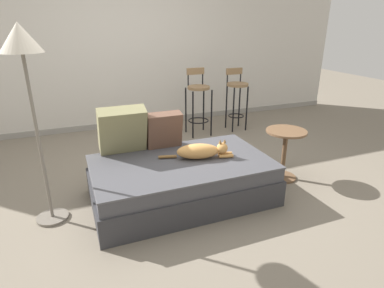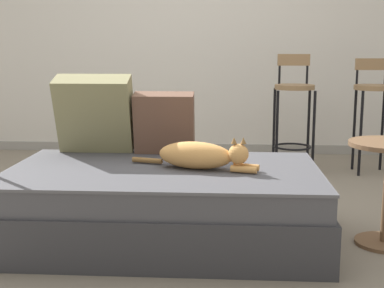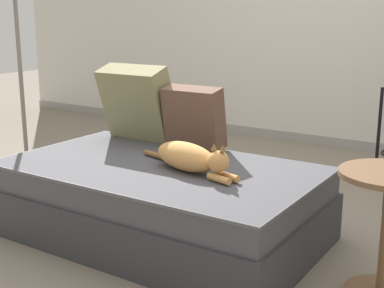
{
  "view_description": "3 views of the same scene",
  "coord_description": "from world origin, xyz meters",
  "px_view_note": "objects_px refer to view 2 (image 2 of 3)",
  "views": [
    {
      "loc": [
        -0.94,
        -3.1,
        1.7
      ],
      "look_at": [
        0.15,
        -0.3,
        0.53
      ],
      "focal_mm": 30.0,
      "sensor_mm": 36.0,
      "label": 1
    },
    {
      "loc": [
        0.36,
        -3.27,
        1.07
      ],
      "look_at": [
        0.15,
        -0.3,
        0.53
      ],
      "focal_mm": 50.0,
      "sensor_mm": 36.0,
      "label": 2
    },
    {
      "loc": [
        1.72,
        -2.66,
        1.22
      ],
      "look_at": [
        0.15,
        -0.3,
        0.53
      ],
      "focal_mm": 50.0,
      "sensor_mm": 36.0,
      "label": 3
    }
  ],
  "objects_px": {
    "cat": "(201,155)",
    "bar_stool_by_doorway": "(373,102)",
    "couch": "(164,203)",
    "throw_pillow_middle": "(164,123)",
    "throw_pillow_corner": "(95,114)",
    "bar_stool_near_window": "(294,105)"
  },
  "relations": [
    {
      "from": "couch",
      "to": "throw_pillow_corner",
      "type": "height_order",
      "value": "throw_pillow_corner"
    },
    {
      "from": "throw_pillow_corner",
      "to": "cat",
      "type": "height_order",
      "value": "throw_pillow_corner"
    },
    {
      "from": "bar_stool_by_doorway",
      "to": "cat",
      "type": "bearing_deg",
      "value": -127.54
    },
    {
      "from": "throw_pillow_corner",
      "to": "bar_stool_near_window",
      "type": "bearing_deg",
      "value": 44.55
    },
    {
      "from": "couch",
      "to": "throw_pillow_corner",
      "type": "relative_size",
      "value": 3.53
    },
    {
      "from": "cat",
      "to": "bar_stool_by_doorway",
      "type": "height_order",
      "value": "bar_stool_by_doorway"
    },
    {
      "from": "couch",
      "to": "cat",
      "type": "relative_size",
      "value": 2.42
    },
    {
      "from": "cat",
      "to": "bar_stool_by_doorway",
      "type": "relative_size",
      "value": 0.74
    },
    {
      "from": "couch",
      "to": "bar_stool_by_doorway",
      "type": "distance_m",
      "value": 2.42
    },
    {
      "from": "bar_stool_by_doorway",
      "to": "bar_stool_near_window",
      "type": "bearing_deg",
      "value": -179.94
    },
    {
      "from": "throw_pillow_corner",
      "to": "bar_stool_near_window",
      "type": "relative_size",
      "value": 0.49
    },
    {
      "from": "couch",
      "to": "bar_stool_near_window",
      "type": "relative_size",
      "value": 1.72
    },
    {
      "from": "couch",
      "to": "bar_stool_near_window",
      "type": "height_order",
      "value": "bar_stool_near_window"
    },
    {
      "from": "throw_pillow_middle",
      "to": "throw_pillow_corner",
      "type": "bearing_deg",
      "value": -179.57
    },
    {
      "from": "throw_pillow_middle",
      "to": "bar_stool_by_doorway",
      "type": "height_order",
      "value": "bar_stool_by_doorway"
    },
    {
      "from": "throw_pillow_corner",
      "to": "bar_stool_by_doorway",
      "type": "relative_size",
      "value": 0.51
    },
    {
      "from": "throw_pillow_middle",
      "to": "bar_stool_by_doorway",
      "type": "relative_size",
      "value": 0.4
    },
    {
      "from": "bar_stool_near_window",
      "to": "couch",
      "type": "bearing_deg",
      "value": -117.05
    },
    {
      "from": "throw_pillow_middle",
      "to": "bar_stool_by_doorway",
      "type": "xyz_separation_m",
      "value": [
        1.63,
        1.37,
        0.0
      ]
    },
    {
      "from": "throw_pillow_corner",
      "to": "bar_stool_by_doorway",
      "type": "distance_m",
      "value": 2.48
    },
    {
      "from": "throw_pillow_middle",
      "to": "cat",
      "type": "height_order",
      "value": "throw_pillow_middle"
    },
    {
      "from": "bar_stool_by_doorway",
      "to": "throw_pillow_middle",
      "type": "bearing_deg",
      "value": -139.91
    }
  ]
}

